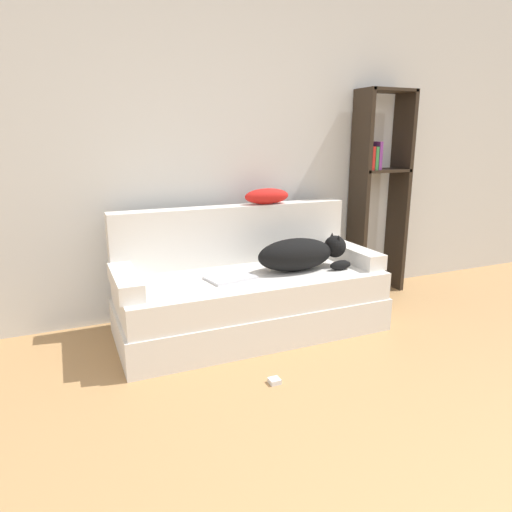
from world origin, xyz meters
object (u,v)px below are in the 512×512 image
bookshelf (379,183)px  throw_pillow (267,196)px  power_adapter (274,381)px  dog (301,254)px  couch (251,303)px  laptop (230,277)px

bookshelf → throw_pillow: bearing=-176.1°
power_adapter → throw_pillow: bearing=67.7°
dog → power_adapter: dog is taller
couch → laptop: size_ratio=5.35×
couch → bookshelf: size_ratio=1.07×
dog → laptop: (-0.54, -0.00, -0.11)m
dog → throw_pillow: (-0.10, 0.37, 0.37)m
couch → power_adapter: size_ratio=29.65×
couch → dog: 0.50m
bookshelf → power_adapter: 2.13m
throw_pillow → bookshelf: bearing=3.9°
couch → laptop: laptop is taller
laptop → bookshelf: size_ratio=0.20×
laptop → throw_pillow: 0.76m
bookshelf → power_adapter: bookshelf is taller
laptop → throw_pillow: bearing=29.6°
dog → power_adapter: 1.01m
throw_pillow → bookshelf: bookshelf is taller
bookshelf → laptop: bearing=-163.7°
bookshelf → power_adapter: bearing=-143.7°
throw_pillow → bookshelf: (1.10, 0.07, 0.05)m
throw_pillow → bookshelf: size_ratio=0.21×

